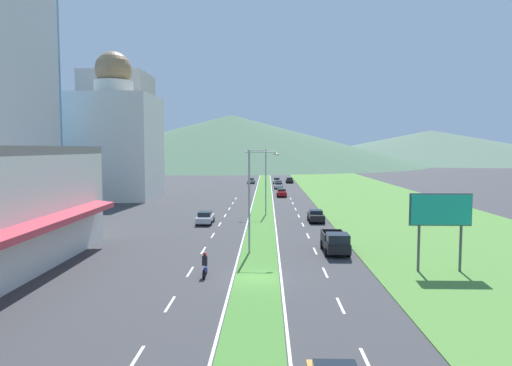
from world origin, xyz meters
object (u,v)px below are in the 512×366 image
at_px(car_1, 205,218).
at_px(car_2, 282,193).
at_px(pickup_truck_0, 336,242).
at_px(motorcycle_rider, 205,266).
at_px(car_3, 316,216).
at_px(car_0, 279,183).
at_px(street_lamp_mid, 263,177).
at_px(car_4, 278,185).
at_px(car_5, 251,181).
at_px(car_8, 290,180).
at_px(car_6, 277,181).
at_px(billboard_roadside, 441,214).
at_px(street_lamp_near, 252,195).

height_order(car_1, car_2, car_1).
xyz_separation_m(pickup_truck_0, motorcycle_rider, (-10.61, -7.71, -0.24)).
bearing_deg(car_3, car_0, -176.43).
xyz_separation_m(street_lamp_mid, car_0, (3.33, 48.56, -4.54)).
bearing_deg(car_1, car_4, -11.68).
height_order(car_2, car_3, car_3).
height_order(car_5, car_8, car_8).
height_order(car_6, motorcycle_rider, motorcycle_rider).
xyz_separation_m(car_0, motorcycle_rider, (-7.33, -79.50, 0.01)).
xyz_separation_m(billboard_roadside, car_6, (-10.49, 86.34, -3.66)).
bearing_deg(street_lamp_near, car_0, 86.74).
distance_m(street_lamp_mid, car_2, 25.41).
distance_m(street_lamp_mid, motorcycle_rider, 31.52).
height_order(billboard_roadside, car_0, billboard_roadside).
relative_size(street_lamp_mid, car_3, 2.17).
bearing_deg(street_lamp_near, car_5, 92.08).
bearing_deg(billboard_roadside, motorcycle_rider, -174.70).
height_order(car_8, motorcycle_rider, motorcycle_rider).
distance_m(car_0, car_1, 57.10).
xyz_separation_m(billboard_roadside, car_5, (-17.24, 87.26, -3.70)).
bearing_deg(motorcycle_rider, car_2, -7.49).
distance_m(car_6, pickup_truck_0, 80.34).
xyz_separation_m(street_lamp_near, car_1, (-6.37, 15.85, -4.48)).
relative_size(street_lamp_mid, car_2, 1.96).
height_order(car_4, car_8, car_4).
distance_m(car_1, car_3, 13.98).
relative_size(billboard_roadside, car_3, 1.42).
height_order(car_3, pickup_truck_0, pickup_truck_0).
bearing_deg(car_6, car_0, 2.02).
relative_size(street_lamp_near, motorcycle_rider, 4.58).
bearing_deg(street_lamp_near, billboard_roadside, -22.43).
bearing_deg(car_8, street_lamp_near, -5.03).
bearing_deg(street_lamp_mid, car_4, 85.77).
relative_size(billboard_roadside, car_4, 1.33).
relative_size(car_6, car_8, 0.94).
bearing_deg(car_2, car_3, 6.35).
xyz_separation_m(street_lamp_near, car_2, (4.10, 48.20, -4.48)).
relative_size(car_3, car_6, 0.96).
distance_m(car_6, motorcycle_rider, 88.25).
bearing_deg(street_lamp_near, street_lamp_mid, 88.11).
relative_size(car_2, car_4, 1.04).
distance_m(billboard_roadside, car_4, 72.19).
height_order(car_5, car_6, car_6).
xyz_separation_m(billboard_roadside, car_0, (-10.19, 77.87, -3.71)).
distance_m(car_1, car_6, 65.39).
height_order(car_1, car_3, car_1).
distance_m(street_lamp_mid, car_6, 57.29).
distance_m(street_lamp_mid, car_1, 11.34).
height_order(car_1, pickup_truck_0, pickup_truck_0).
xyz_separation_m(car_0, car_3, (3.39, -54.29, 0.04)).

